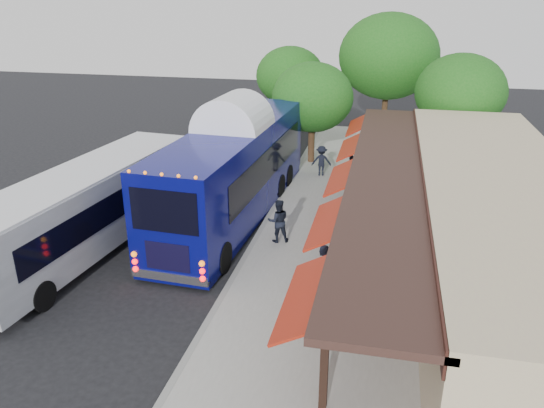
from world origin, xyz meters
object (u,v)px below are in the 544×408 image
Objects in this scene: city_bus at (87,206)px; ped_b at (278,221)px; coach_bus at (235,166)px; ped_c at (351,171)px; sign_board at (383,265)px; ped_a at (325,276)px; ped_d at (321,161)px.

ped_b is at bearing 20.87° from city_bus.
coach_bus is 6.19m from city_bus.
ped_c is (9.03, 8.74, -0.77)m from city_bus.
ped_c reaches higher than sign_board.
ped_a is 1.16× the size of ped_b.
sign_board is at bearing 129.49° from ped_b.
city_bus reaches higher than ped_a.
city_bus reaches higher than ped_d.
coach_bus reaches higher than ped_a.
city_bus is 6.94× the size of ped_b.
ped_a is (9.12, -2.22, -0.59)m from city_bus.
ped_b is 7.24m from ped_c.
coach_bus is 1.12× the size of city_bus.
ped_c is 9.42m from sign_board.
ped_a reaches higher than ped_c.
ped_d is (0.56, 8.29, -0.06)m from ped_b.
ped_a is at bearing -7.94° from city_bus.
ped_d is at bearing 76.74° from ped_a.
ped_b is at bearing 76.64° from ped_c.
city_bus is 7.11m from ped_b.
coach_bus is at bearing -65.59° from ped_b.
coach_bus reaches higher than sign_board.
ped_b is 1.75× the size of sign_board.
sign_board is (1.69, 1.72, -0.33)m from ped_a.
coach_bus is at bearing 132.62° from sign_board.
ped_a is (4.70, -6.52, -1.12)m from coach_bus.
ped_c is at bearing 90.47° from sign_board.
ped_a is 2.03× the size of sign_board.
coach_bus is at bearing 48.30° from ped_c.
ped_d is at bearing -35.95° from ped_c.
coach_bus is at bearing 49.96° from city_bus.
ped_d is (7.38, 10.14, -0.78)m from city_bus.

